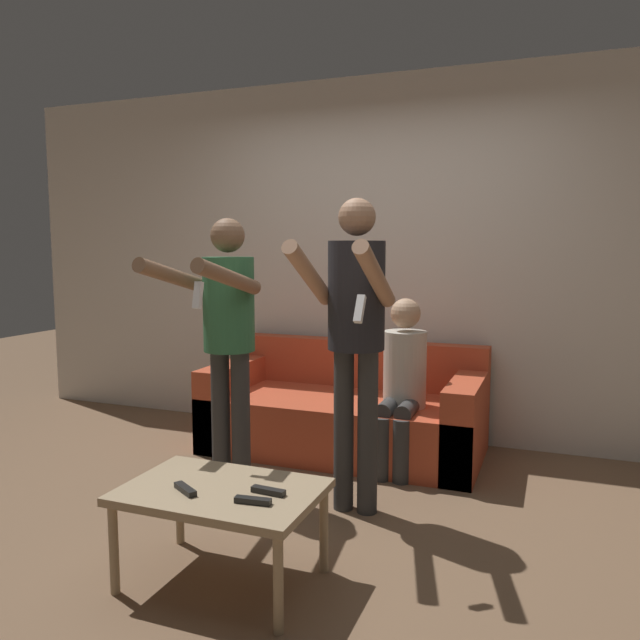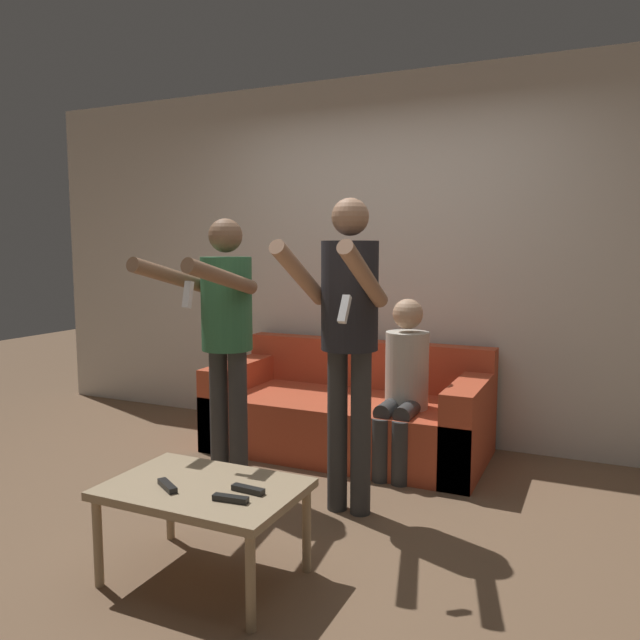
# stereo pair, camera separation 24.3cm
# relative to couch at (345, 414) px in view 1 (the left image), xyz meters

# --- Properties ---
(ground_plane) EXTENTS (14.00, 14.00, 0.00)m
(ground_plane) POSITION_rel_couch_xyz_m (0.14, -1.22, -0.26)
(ground_plane) COLOR brown
(wall_back) EXTENTS (6.40, 0.06, 2.70)m
(wall_back) POSITION_rel_couch_xyz_m (0.14, 0.48, 1.09)
(wall_back) COLOR silver
(wall_back) RESTS_ON ground_plane
(couch) EXTENTS (1.91, 0.91, 0.75)m
(couch) POSITION_rel_couch_xyz_m (0.00, 0.00, 0.00)
(couch) COLOR #C64C2D
(couch) RESTS_ON ground_plane
(person_standing_left) EXTENTS (0.42, 0.77, 1.61)m
(person_standing_left) POSITION_rel_couch_xyz_m (-0.38, -0.99, 0.74)
(person_standing_left) COLOR #383838
(person_standing_left) RESTS_ON ground_plane
(person_standing_right) EXTENTS (0.42, 0.68, 1.70)m
(person_standing_right) POSITION_rel_couch_xyz_m (0.39, -0.98, 0.79)
(person_standing_right) COLOR #383838
(person_standing_right) RESTS_ON ground_plane
(person_seated) EXTENTS (0.28, 0.52, 1.11)m
(person_seated) POSITION_rel_couch_xyz_m (0.46, -0.22, 0.34)
(person_seated) COLOR #383838
(person_seated) RESTS_ON ground_plane
(coffee_table) EXTENTS (0.83, 0.56, 0.42)m
(coffee_table) POSITION_rel_couch_xyz_m (0.08, -1.88, 0.12)
(coffee_table) COLOR tan
(coffee_table) RESTS_ON ground_plane
(remote_near) EXTENTS (0.15, 0.05, 0.02)m
(remote_near) POSITION_rel_couch_xyz_m (0.28, -1.97, 0.18)
(remote_near) COLOR black
(remote_near) RESTS_ON coffee_table
(remote_mid) EXTENTS (0.15, 0.11, 0.02)m
(remote_mid) POSITION_rel_couch_xyz_m (-0.04, -1.97, 0.18)
(remote_mid) COLOR black
(remote_mid) RESTS_ON coffee_table
(remote_far) EXTENTS (0.15, 0.05, 0.02)m
(remote_far) POSITION_rel_couch_xyz_m (0.29, -1.86, 0.18)
(remote_far) COLOR black
(remote_far) RESTS_ON coffee_table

